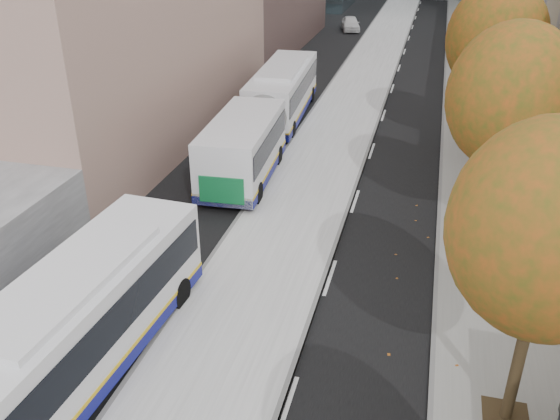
% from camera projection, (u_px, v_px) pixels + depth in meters
% --- Properties ---
extents(bus_platform, '(4.25, 150.00, 0.15)m').
position_uv_depth(bus_platform, '(344.00, 116.00, 35.06)').
color(bus_platform, '#AFAFAF').
rests_on(bus_platform, ground).
extents(sidewalk, '(4.75, 150.00, 0.08)m').
position_uv_depth(sidewalk, '(485.00, 128.00, 33.29)').
color(sidewalk, gray).
rests_on(sidewalk, ground).
extents(tree_c, '(4.20, 4.20, 7.28)m').
position_uv_depth(tree_c, '(550.00, 231.00, 12.09)').
color(tree_c, '#2F2517').
rests_on(tree_c, sidewalk).
extents(tree_d, '(4.40, 4.40, 7.60)m').
position_uv_depth(tree_d, '(513.00, 98.00, 19.74)').
color(tree_d, '#2F2517').
rests_on(tree_d, sidewalk).
extents(tree_e, '(4.60, 4.60, 7.92)m').
position_uv_depth(tree_e, '(496.00, 39.00, 27.39)').
color(tree_e, '#2F2517').
rests_on(tree_e, sidewalk).
extents(bus_far, '(3.53, 17.60, 2.91)m').
position_uv_depth(bus_far, '(268.00, 112.00, 30.92)').
color(bus_far, white).
rests_on(bus_far, ground).
extents(distant_car, '(2.55, 4.35, 1.39)m').
position_uv_depth(distant_car, '(351.00, 24.00, 59.23)').
color(distant_car, white).
rests_on(distant_car, ground).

